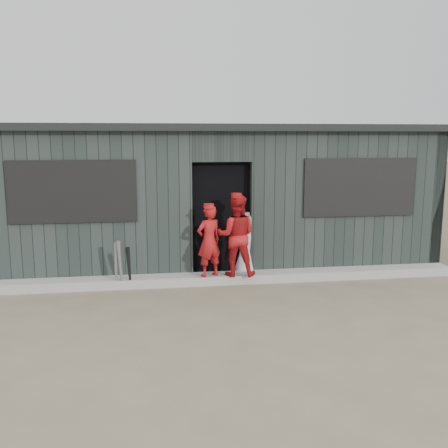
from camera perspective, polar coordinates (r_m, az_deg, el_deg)
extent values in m
plane|color=brown|center=(6.71, 2.27, -11.09)|extent=(80.00, 80.00, 0.00)
cube|color=#999894|center=(8.39, -0.02, -6.21)|extent=(8.00, 0.36, 0.15)
cone|color=gray|center=(8.05, -11.77, -4.64)|extent=(0.11, 0.21, 0.83)
cone|color=gray|center=(8.09, -12.24, -4.69)|extent=(0.11, 0.18, 0.79)
cone|color=black|center=(8.07, -10.79, -4.97)|extent=(0.09, 0.24, 0.71)
imported|color=#A81416|center=(8.11, -1.73, -1.97)|extent=(0.50, 0.43, 1.17)
imported|color=#AE1518|center=(8.16, 1.41, -1.31)|extent=(0.74, 0.62, 1.34)
imported|color=silver|center=(8.61, 2.42, -2.50)|extent=(0.65, 0.57, 1.12)
cube|color=black|center=(9.80, -1.44, 2.84)|extent=(7.60, 2.70, 2.20)
cube|color=#2C3432|center=(8.41, -15.67, 1.64)|extent=(3.50, 0.20, 2.50)
cube|color=#2A3230|center=(9.01, 14.03, 2.25)|extent=(3.50, 0.20, 2.50)
cube|color=#272E2C|center=(8.34, -0.30, 8.84)|extent=(1.00, 0.20, 0.50)
cube|color=#2C3532|center=(10.10, -24.00, 2.48)|extent=(0.20, 3.00, 2.50)
cube|color=#2C3430|center=(10.97, 19.26, 3.30)|extent=(0.20, 3.00, 2.50)
cube|color=#2A322E|center=(11.18, -2.31, 3.96)|extent=(8.00, 0.20, 2.50)
cube|color=black|center=(9.73, -1.48, 10.81)|extent=(8.30, 3.30, 0.12)
cube|color=black|center=(8.28, -16.90, 3.55)|extent=(2.00, 0.04, 1.00)
cube|color=black|center=(8.93, 15.29, 4.06)|extent=(2.00, 0.04, 1.00)
cube|color=black|center=(8.68, -2.72, 2.91)|extent=(0.19, 0.19, 0.88)
cube|color=black|center=(8.96, -0.74, 2.82)|extent=(0.22, 0.19, 0.84)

